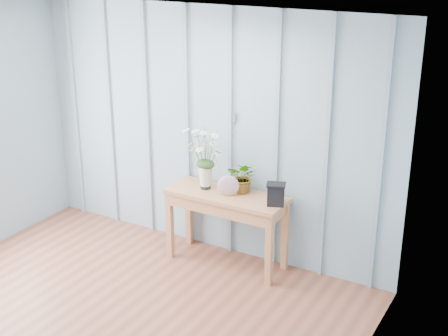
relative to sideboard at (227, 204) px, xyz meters
The scene contains 6 objects.
room_shell 1.76m from the sideboard, 107.75° to the right, with size 4.00×4.50×2.50m.
sideboard is the anchor object (origin of this frame).
daisy_vase 0.58m from the sideboard, behind, with size 0.46×0.35×0.65m.
spider_plant 0.32m from the sideboard, 39.88° to the left, with size 0.29×0.25×0.32m, color #203C18.
felt_disc_vessel 0.23m from the sideboard, 44.14° to the right, with size 0.21×0.06×0.21m, color #8D4365.
carved_box 0.58m from the sideboard, ahead, with size 0.21×0.19×0.21m.
Camera 1 is at (3.08, -2.86, 3.09)m, focal length 50.00 mm.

